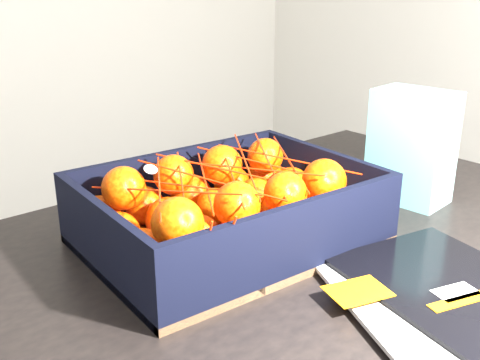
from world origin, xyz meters
TOP-DOWN VIEW (x-y plane):
  - table at (0.28, -0.06)m, footprint 1.25×0.88m
  - magazine_stack at (0.33, -0.28)m, footprint 0.31×0.34m
  - produce_crate at (0.22, 0.02)m, footprint 0.41×0.31m
  - clementine_heap at (0.22, 0.02)m, footprint 0.39×0.29m
  - mesh_net at (0.21, 0.01)m, footprint 0.34×0.27m
  - retail_carton at (0.58, -0.03)m, footprint 0.11×0.15m

SIDE VIEW (x-z plane):
  - table at x=0.28m, z-range 0.28..1.03m
  - magazine_stack at x=0.33m, z-range 0.75..0.77m
  - produce_crate at x=0.22m, z-range 0.73..0.84m
  - clementine_heap at x=0.22m, z-range 0.75..0.87m
  - retail_carton at x=0.58m, z-range 0.75..0.95m
  - mesh_net at x=0.21m, z-range 0.81..0.91m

